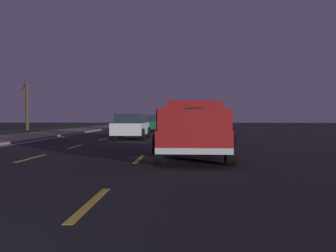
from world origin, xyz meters
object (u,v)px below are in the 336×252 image
at_px(sedan_white, 131,126).
at_px(sedan_green, 152,123).
at_px(pickup_truck, 194,128).
at_px(bare_tree_far, 27,106).

relative_size(sedan_white, sedan_green, 1.00).
height_order(pickup_truck, bare_tree_far, bare_tree_far).
distance_m(pickup_truck, sedan_green, 24.50).
bearing_deg(bare_tree_far, sedan_green, -78.14).
bearing_deg(sedan_white, bare_tree_far, 45.74).
relative_size(sedan_white, bare_tree_far, 0.88).
bearing_deg(sedan_green, sedan_white, 179.00).
xyz_separation_m(pickup_truck, bare_tree_far, (21.91, 14.58, 1.41)).
height_order(pickup_truck, sedan_green, pickup_truck).
bearing_deg(pickup_truck, bare_tree_far, 33.63).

